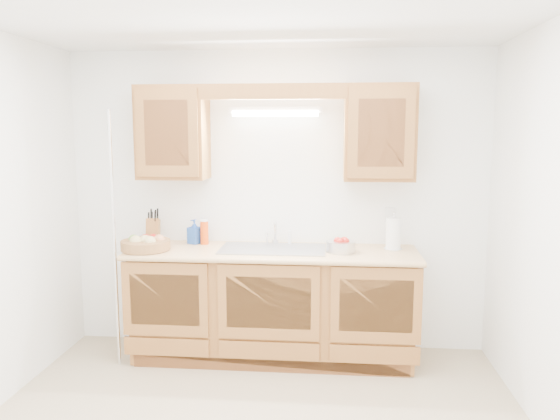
# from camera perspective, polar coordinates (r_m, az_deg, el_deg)

# --- Properties ---
(room) EXTENTS (3.52, 3.50, 2.50)m
(room) POSITION_cam_1_polar(r_m,az_deg,el_deg) (3.14, -3.06, -2.57)
(room) COLOR tan
(room) RESTS_ON ground
(base_cabinets) EXTENTS (2.20, 0.60, 0.86)m
(base_cabinets) POSITION_cam_1_polar(r_m,az_deg,el_deg) (4.50, -0.74, -9.89)
(base_cabinets) COLOR #9E682E
(base_cabinets) RESTS_ON ground
(countertop) EXTENTS (2.30, 0.63, 0.04)m
(countertop) POSITION_cam_1_polar(r_m,az_deg,el_deg) (4.36, -0.78, -4.45)
(countertop) COLOR #DCAE73
(countertop) RESTS_ON base_cabinets
(upper_cabinet_left) EXTENTS (0.55, 0.33, 0.75)m
(upper_cabinet_left) POSITION_cam_1_polar(r_m,az_deg,el_deg) (4.57, -11.11, 7.92)
(upper_cabinet_left) COLOR #9E682E
(upper_cabinet_left) RESTS_ON room
(upper_cabinet_right) EXTENTS (0.55, 0.33, 0.75)m
(upper_cabinet_right) POSITION_cam_1_polar(r_m,az_deg,el_deg) (4.40, 10.33, 7.93)
(upper_cabinet_right) COLOR #9E682E
(upper_cabinet_right) RESTS_ON room
(valance) EXTENTS (2.20, 0.05, 0.12)m
(valance) POSITION_cam_1_polar(r_m,az_deg,el_deg) (4.27, -0.80, 12.29)
(valance) COLOR #9E682E
(valance) RESTS_ON room
(fluorescent_fixture) EXTENTS (0.76, 0.08, 0.08)m
(fluorescent_fixture) POSITION_cam_1_polar(r_m,az_deg,el_deg) (4.49, -0.49, 10.26)
(fluorescent_fixture) COLOR white
(fluorescent_fixture) RESTS_ON room
(sink) EXTENTS (0.84, 0.46, 0.36)m
(sink) POSITION_cam_1_polar(r_m,az_deg,el_deg) (4.40, -0.74, -5.05)
(sink) COLOR #9E9EA3
(sink) RESTS_ON countertop
(wire_shelf_pole) EXTENTS (0.03, 0.03, 2.00)m
(wire_shelf_pole) POSITION_cam_1_polar(r_m,az_deg,el_deg) (4.39, -16.93, -3.13)
(wire_shelf_pole) COLOR silver
(wire_shelf_pole) RESTS_ON ground
(outlet_plate) EXTENTS (0.08, 0.01, 0.12)m
(outlet_plate) POSITION_cam_1_polar(r_m,az_deg,el_deg) (4.62, 11.43, -0.50)
(outlet_plate) COLOR white
(outlet_plate) RESTS_ON room
(fruit_basket) EXTENTS (0.48, 0.48, 0.12)m
(fruit_basket) POSITION_cam_1_polar(r_m,az_deg,el_deg) (4.47, -13.86, -3.42)
(fruit_basket) COLOR #9F6C40
(fruit_basket) RESTS_ON countertop
(knife_block) EXTENTS (0.13, 0.19, 0.30)m
(knife_block) POSITION_cam_1_polar(r_m,az_deg,el_deg) (4.72, -13.12, -2.11)
(knife_block) COLOR #9E682E
(knife_block) RESTS_ON countertop
(orange_canister) EXTENTS (0.09, 0.09, 0.21)m
(orange_canister) POSITION_cam_1_polar(r_m,az_deg,el_deg) (4.60, -7.91, -2.29)
(orange_canister) COLOR #EA480D
(orange_canister) RESTS_ON countertop
(soap_bottle) EXTENTS (0.12, 0.12, 0.21)m
(soap_bottle) POSITION_cam_1_polar(r_m,az_deg,el_deg) (4.64, -8.93, -2.23)
(soap_bottle) COLOR #224EAA
(soap_bottle) RESTS_ON countertop
(sponge) EXTENTS (0.12, 0.09, 0.02)m
(sponge) POSITION_cam_1_polar(r_m,az_deg,el_deg) (4.58, 6.30, -3.51)
(sponge) COLOR #CC333F
(sponge) RESTS_ON countertop
(paper_towel) EXTENTS (0.15, 0.15, 0.30)m
(paper_towel) POSITION_cam_1_polar(r_m,az_deg,el_deg) (4.43, 11.76, -2.49)
(paper_towel) COLOR silver
(paper_towel) RESTS_ON countertop
(apple_bowl) EXTENTS (0.27, 0.27, 0.12)m
(apple_bowl) POSITION_cam_1_polar(r_m,az_deg,el_deg) (4.30, 6.39, -3.72)
(apple_bowl) COLOR silver
(apple_bowl) RESTS_ON countertop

